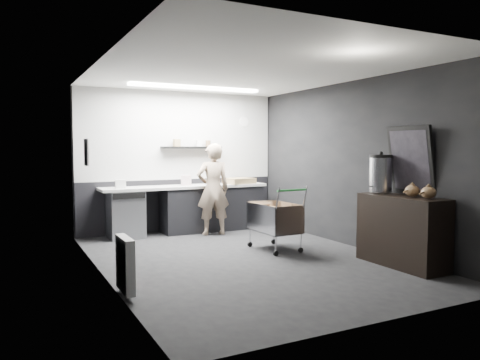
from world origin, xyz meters
name	(u,v)px	position (x,y,z in m)	size (l,w,h in m)	color
floor	(245,259)	(0.00, 0.00, 0.00)	(5.50, 5.50, 0.00)	black
ceiling	(245,71)	(0.00, 0.00, 2.70)	(5.50, 5.50, 0.00)	white
wall_back	(180,161)	(0.00, 2.75, 1.35)	(5.50, 5.50, 0.00)	black
wall_front	(384,177)	(0.00, -2.75, 1.35)	(5.50, 5.50, 0.00)	black
wall_left	(102,169)	(-2.00, 0.00, 1.35)	(5.50, 5.50, 0.00)	black
wall_right	(353,164)	(2.00, 0.00, 1.35)	(5.50, 5.50, 0.00)	black
kitchen_wall_panel	(180,136)	(0.00, 2.73, 1.85)	(3.95, 0.02, 1.70)	#B7B7B3
dado_panel	(180,205)	(0.00, 2.73, 0.50)	(3.95, 0.02, 1.00)	black
floating_shelf	(192,147)	(0.20, 2.62, 1.62)	(1.20, 0.22, 0.04)	black
wall_clock	(244,122)	(1.40, 2.72, 2.15)	(0.20, 0.20, 0.03)	white
poster	(86,152)	(-1.98, 1.30, 1.55)	(0.02, 0.30, 0.40)	white
poster_red_band	(86,148)	(-1.98, 1.30, 1.62)	(0.01, 0.22, 0.10)	red
radiator	(125,264)	(-1.94, -0.90, 0.35)	(0.10, 0.50, 0.60)	white
ceiling_strip	(196,88)	(0.00, 1.85, 2.67)	(2.40, 0.20, 0.04)	white
prep_counter	(193,208)	(0.14, 2.42, 0.46)	(3.20, 0.61, 0.90)	black
person	(213,189)	(0.37, 1.97, 0.85)	(0.62, 0.41, 1.70)	beige
shopping_cart	(274,220)	(0.72, 0.35, 0.48)	(0.58, 0.93, 1.00)	silver
sideboard	(401,222)	(1.75, -1.28, 0.61)	(0.55, 1.28, 1.92)	black
fire_extinguisher	(128,270)	(-1.85, -0.65, 0.22)	(0.14, 0.14, 0.45)	red
cardboard_box	(239,181)	(1.11, 2.37, 0.96)	(0.56, 0.42, 0.11)	olive
pink_tub	(186,180)	(0.01, 2.42, 1.00)	(0.20, 0.20, 0.20)	beige
white_container	(121,184)	(-1.24, 2.37, 0.98)	(0.17, 0.13, 0.15)	white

